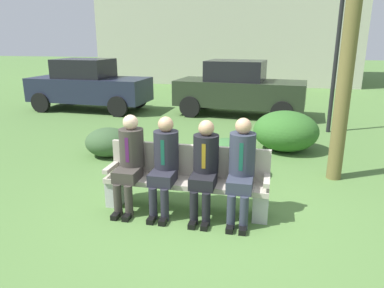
# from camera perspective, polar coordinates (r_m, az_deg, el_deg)

# --- Properties ---
(ground_plane) EXTENTS (80.00, 80.00, 0.00)m
(ground_plane) POSITION_cam_1_polar(r_m,az_deg,el_deg) (4.95, 1.57, -11.40)
(ground_plane) COLOR #4F7639
(park_bench) EXTENTS (2.26, 0.44, 0.90)m
(park_bench) POSITION_cam_1_polar(r_m,az_deg,el_deg) (4.99, -0.87, -5.66)
(park_bench) COLOR #B7AD9E
(park_bench) RESTS_ON ground
(seated_man_leftmost) EXTENTS (0.34, 0.72, 1.32)m
(seated_man_leftmost) POSITION_cam_1_polar(r_m,az_deg,el_deg) (5.01, -9.89, -2.15)
(seated_man_leftmost) COLOR #38332D
(seated_man_leftmost) RESTS_ON ground
(seated_man_centerleft) EXTENTS (0.34, 0.72, 1.32)m
(seated_man_centerleft) POSITION_cam_1_polar(r_m,az_deg,el_deg) (4.84, -4.39, -2.61)
(seated_man_centerleft) COLOR #23232D
(seated_man_centerleft) RESTS_ON ground
(seated_man_centerright) EXTENTS (0.34, 0.72, 1.30)m
(seated_man_centerright) POSITION_cam_1_polar(r_m,az_deg,el_deg) (4.72, 2.03, -3.23)
(seated_man_centerright) COLOR black
(seated_man_centerright) RESTS_ON ground
(seated_man_rightmost) EXTENTS (0.34, 0.72, 1.35)m
(seated_man_rightmost) POSITION_cam_1_polar(r_m,az_deg,el_deg) (4.65, 7.85, -3.31)
(seated_man_rightmost) COLOR #2D3342
(seated_man_rightmost) RESTS_ON ground
(shrub_near_bench) EXTENTS (1.37, 1.25, 0.85)m
(shrub_near_bench) POSITION_cam_1_polar(r_m,az_deg,el_deg) (7.87, 14.71, 2.02)
(shrub_near_bench) COLOR #326827
(shrub_near_bench) RESTS_ON ground
(shrub_mid_lawn) EXTENTS (0.93, 0.85, 0.58)m
(shrub_mid_lawn) POSITION_cam_1_polar(r_m,az_deg,el_deg) (7.48, -13.19, 0.30)
(shrub_mid_lawn) COLOR #375430
(shrub_mid_lawn) RESTS_ON ground
(shrub_far_lawn) EXTENTS (1.05, 0.97, 0.66)m
(shrub_far_lawn) POSITION_cam_1_polar(r_m,az_deg,el_deg) (6.26, 5.83, -2.13)
(shrub_far_lawn) COLOR #336331
(shrub_far_lawn) RESTS_ON ground
(parked_car_near) EXTENTS (3.95, 1.81, 1.68)m
(parked_car_near) POSITION_cam_1_polar(r_m,az_deg,el_deg) (12.50, -16.13, 9.01)
(parked_car_near) COLOR #1E2338
(parked_car_near) RESTS_ON ground
(parked_car_far) EXTENTS (4.03, 2.02, 1.68)m
(parked_car_far) POSITION_cam_1_polar(r_m,az_deg,el_deg) (11.25, 7.47, 8.76)
(parked_car_far) COLOR #232D1E
(parked_car_far) RESTS_ON ground
(street_lamp) EXTENTS (0.24, 0.24, 3.45)m
(street_lamp) POSITION_cam_1_polar(r_m,az_deg,el_deg) (9.62, 22.12, 14.14)
(street_lamp) COLOR black
(street_lamp) RESTS_ON ground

